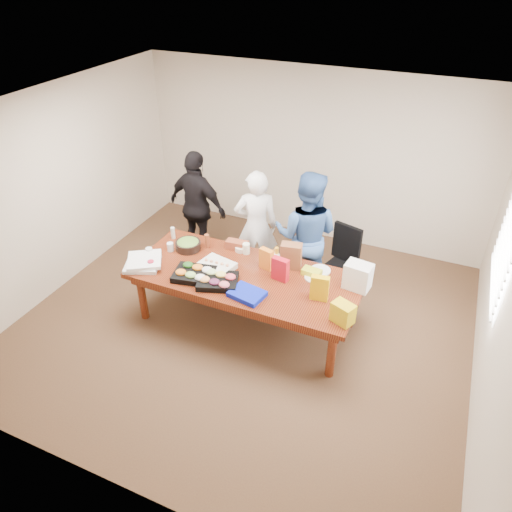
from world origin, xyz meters
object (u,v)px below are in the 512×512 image
at_px(office_chair, 341,266).
at_px(person_center, 256,227).
at_px(sheet_cake, 217,266).
at_px(salad_bowl, 188,245).
at_px(conference_table, 246,299).
at_px(person_right, 306,235).

distance_m(office_chair, person_center, 1.28).
bearing_deg(sheet_cake, salad_bowl, 168.21).
bearing_deg(person_center, salad_bowl, 25.00).
bearing_deg(conference_table, office_chair, 47.04).
xyz_separation_m(conference_table, person_right, (0.45, 0.94, 0.52)).
height_order(conference_table, person_right, person_right).
bearing_deg(sheet_cake, person_center, 97.08).
relative_size(person_right, sheet_cake, 4.30).
distance_m(office_chair, sheet_cake, 1.71).
xyz_separation_m(office_chair, salad_bowl, (-1.88, -0.79, 0.32)).
height_order(conference_table, sheet_cake, sheet_cake).
xyz_separation_m(person_right, salad_bowl, (-1.38, -0.71, -0.09)).
xyz_separation_m(office_chair, person_right, (-0.50, -0.08, 0.41)).
relative_size(conference_table, person_right, 1.56).
distance_m(conference_table, office_chair, 1.40).
height_order(office_chair, person_center, person_center).
relative_size(person_center, sheet_cake, 3.97).
height_order(conference_table, salad_bowl, salad_bowl).
distance_m(person_center, sheet_cake, 1.01).
distance_m(conference_table, person_right, 1.17).
bearing_deg(person_center, conference_table, 81.35).
bearing_deg(sheet_cake, conference_table, 14.96).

